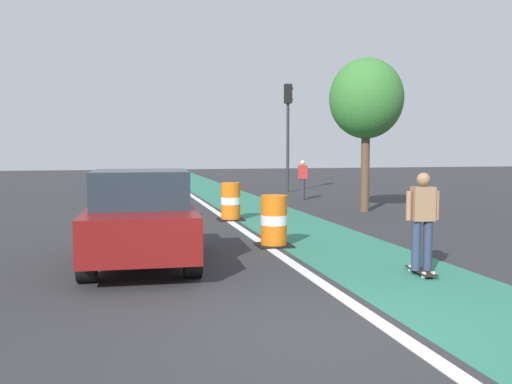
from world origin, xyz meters
name	(u,v)px	position (x,y,z in m)	size (l,w,h in m)	color
ground_plane	(315,336)	(0.00, 0.00, 0.00)	(100.00, 100.00, 0.00)	#2D2D30
bike_lane_strip	(262,211)	(2.40, 12.00, 0.00)	(2.50, 80.00, 0.01)	#2D755B
lane_divider_stripe	(217,212)	(0.90, 12.00, 0.01)	(0.20, 80.00, 0.01)	silver
skateboarder_on_lane	(422,220)	(2.71, 2.42, 0.91)	(0.57, 0.82, 1.69)	black
parked_sedan_nearest	(141,218)	(-1.75, 4.36, 0.83)	(2.06, 4.18, 1.70)	maroon
traffic_barrel_front	(274,221)	(1.06, 5.59, 0.53)	(0.73, 0.73, 1.09)	orange
traffic_barrel_mid	(231,202)	(0.99, 10.05, 0.53)	(0.73, 0.73, 1.09)	orange
traffic_light_corner	(288,118)	(5.61, 19.61, 3.50)	(0.41, 0.32, 5.10)	#2D2D2D
pedestrian_crossing	(303,179)	(5.02, 15.60, 0.86)	(0.34, 0.20, 1.61)	#33333D
street_tree_sidewalk	(366,99)	(5.68, 11.12, 3.67)	(2.40, 2.40, 5.00)	brown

